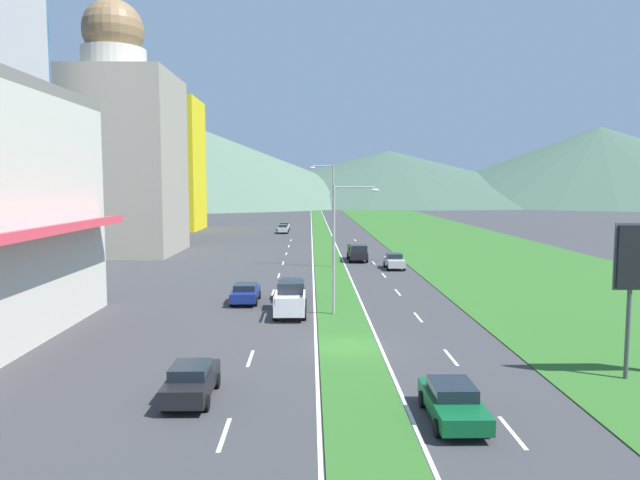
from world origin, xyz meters
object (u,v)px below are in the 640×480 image
car_2 (246,293)px  car_6 (291,289)px  street_lamp_near (339,240)px  car_1 (453,402)px  pickup_truck_0 (358,253)px  street_lamp_mid (331,210)px  car_0 (191,381)px  car_5 (394,261)px  car_3 (283,229)px  car_4 (284,226)px  pickup_truck_1 (290,299)px

car_2 → car_6: 3.70m
street_lamp_near → car_1: size_ratio=1.97×
street_lamp_near → car_6: size_ratio=2.03×
car_2 → pickup_truck_0: 25.71m
street_lamp_mid → car_1: street_lamp_mid is taller
car_1 → car_6: 24.47m
car_0 → car_1: 10.44m
car_5 → car_6: (-10.26, -15.81, -0.04)m
car_0 → car_3: car_3 is taller
car_4 → pickup_truck_1: 73.60m
car_0 → car_6: bearing=-9.2°
car_5 → car_1: bearing=-5.1°
pickup_truck_1 → car_1: bearing=-159.9°
street_lamp_mid → car_3: bearing=99.1°
car_0 → car_3: 82.54m
car_2 → car_5: bearing=-38.2°
car_1 → car_4: (-10.28, 91.70, 0.05)m
car_1 → pickup_truck_0: 45.56m
car_0 → car_2: car_0 is taller
car_0 → car_5: 39.46m
car_0 → car_5: size_ratio=1.02×
car_0 → car_4: same height
street_lamp_near → car_1: (3.36, -17.76, -4.36)m
car_2 → car_4: car_4 is taller
street_lamp_mid → car_0: 39.20m
car_1 → street_lamp_mid: bearing=-175.6°
car_0 → car_3: size_ratio=0.89×
pickup_truck_1 → car_3: bearing=3.0°
car_0 → car_6: size_ratio=0.98×
street_lamp_mid → pickup_truck_1: 23.17m
street_lamp_near → car_4: bearing=95.3°
car_1 → car_5: 39.49m
street_lamp_mid → car_6: (-3.66, -16.97, -5.36)m
car_4 → car_6: size_ratio=1.10×
car_2 → pickup_truck_1: (3.48, -3.82, 0.24)m
car_0 → street_lamp_near: bearing=-23.8°
car_3 → car_5: car_5 is taller
street_lamp_mid → pickup_truck_1: street_lamp_mid is taller
car_3 → pickup_truck_1: bearing=-177.0°
car_5 → pickup_truck_1: 23.46m
street_lamp_mid → car_6: size_ratio=2.53×
street_lamp_mid → car_0: bearing=-100.5°
street_lamp_mid → car_6: street_lamp_mid is taller
car_5 → pickup_truck_0: 7.08m
street_lamp_near → pickup_truck_0: (3.53, 27.80, -4.10)m
street_lamp_mid → car_2: size_ratio=2.42×
car_1 → car_3: bearing=-173.2°
car_4 → pickup_truck_1: (3.63, -73.51, 0.21)m
street_lamp_mid → car_6: 18.17m
car_2 → car_6: bearing=-65.8°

